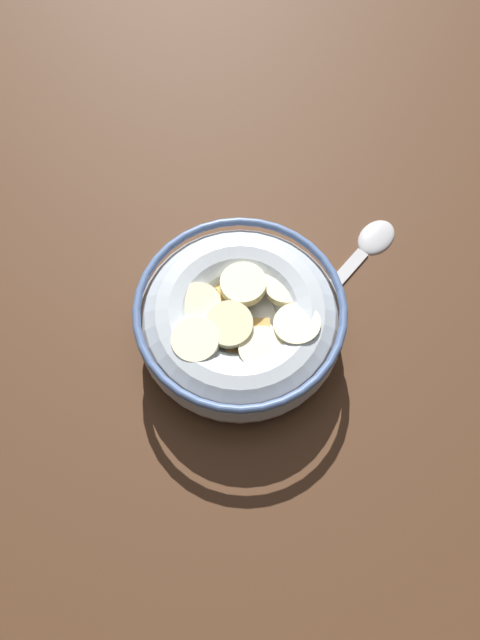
# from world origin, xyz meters

# --- Properties ---
(ground_plane) EXTENTS (1.02, 1.02, 0.02)m
(ground_plane) POSITION_xyz_m (0.00, 0.00, -0.01)
(ground_plane) COLOR #472B19
(cereal_bowl) EXTENTS (0.15, 0.15, 0.05)m
(cereal_bowl) POSITION_xyz_m (0.00, 0.00, 0.03)
(cereal_bowl) COLOR #B2BCC6
(cereal_bowl) RESTS_ON ground_plane
(spoon) EXTENTS (0.15, 0.04, 0.01)m
(spoon) POSITION_xyz_m (-0.11, 0.04, 0.00)
(spoon) COLOR #B7B7BC
(spoon) RESTS_ON ground_plane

